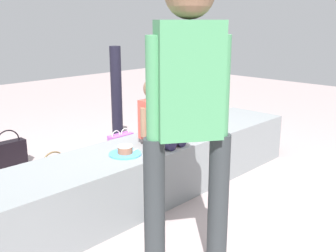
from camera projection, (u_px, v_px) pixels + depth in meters
The scene contains 10 objects.
ground_plane at pixel (154, 193), 3.04m from camera, with size 12.00×12.00×0.00m, color #A39190.
concrete_ledge at pixel (154, 168), 2.99m from camera, with size 2.85×0.55×0.41m, color gray.
child_seated at pixel (157, 115), 2.87m from camera, with size 0.28×0.32×0.48m.
adult_standing at pixel (188, 100), 1.91m from camera, with size 0.39×0.33×1.53m.
cake_plate at pixel (125, 152), 2.66m from camera, with size 0.22×0.22×0.07m.
gift_bag at pixel (121, 152), 3.48m from camera, with size 0.23×0.09×0.37m.
railing_post at pixel (117, 113), 3.98m from camera, with size 0.36×0.36×1.05m.
water_bottle_far_side at pixel (149, 149), 3.81m from camera, with size 0.07×0.07×0.18m.
handbag_black_leather at pixel (9, 154), 3.54m from camera, with size 0.29×0.10×0.35m.
handbag_brown_canvas at pixel (55, 179), 2.96m from camera, with size 0.26×0.12×0.36m.
Camera 1 is at (-1.94, -2.02, 1.29)m, focal length 42.23 mm.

